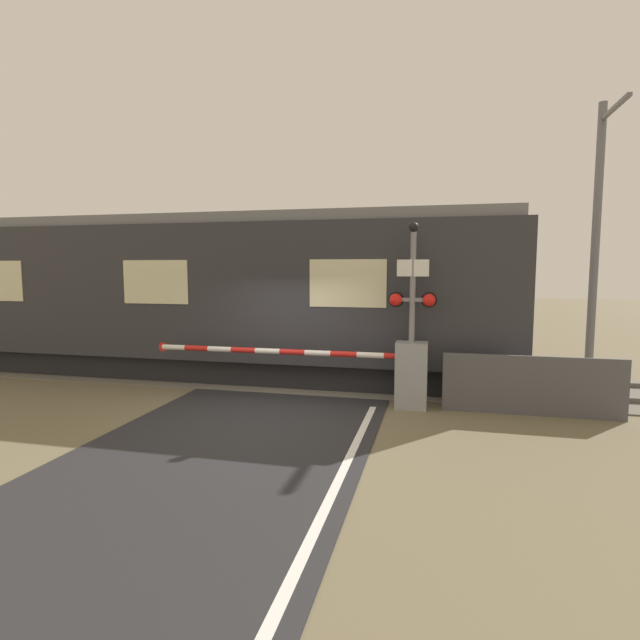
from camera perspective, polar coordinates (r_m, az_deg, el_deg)
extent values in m
plane|color=#6B6047|center=(9.29, -6.50, -10.87)|extent=(80.00, 80.00, 0.00)
cube|color=#666056|center=(12.21, -1.42, -6.67)|extent=(36.00, 3.20, 0.03)
cube|color=#595451|center=(11.52, -2.34, -7.11)|extent=(36.00, 0.08, 0.10)
cube|color=#595451|center=(12.88, -0.60, -5.71)|extent=(36.00, 0.08, 0.10)
cube|color=black|center=(13.32, -14.89, -4.56)|extent=(14.78, 2.33, 0.60)
cube|color=#2D2D33|center=(13.12, -15.10, 3.36)|extent=(16.06, 2.75, 3.08)
cube|color=slate|center=(13.15, -15.30, 10.60)|extent=(15.74, 2.53, 0.24)
cube|color=beige|center=(10.31, 3.16, 4.21)|extent=(1.61, 0.02, 0.99)
cube|color=beige|center=(11.91, -18.31, 4.14)|extent=(1.61, 0.02, 0.99)
cube|color=gray|center=(9.76, 10.39, -6.23)|extent=(0.60, 0.44, 1.28)
cylinder|color=gray|center=(9.69, 10.42, -4.16)|extent=(0.16, 0.16, 0.18)
cylinder|color=red|center=(9.71, 8.87, -4.11)|extent=(0.53, 0.11, 0.11)
cylinder|color=white|center=(9.76, 5.78, -4.02)|extent=(0.53, 0.11, 0.11)
cylinder|color=red|center=(9.85, 2.73, -3.91)|extent=(0.53, 0.11, 0.11)
cylinder|color=white|center=(9.95, -0.26, -3.80)|extent=(0.53, 0.11, 0.11)
cylinder|color=red|center=(10.09, -3.17, -3.67)|extent=(0.53, 0.11, 0.11)
cylinder|color=white|center=(10.25, -6.01, -3.55)|extent=(0.53, 0.11, 0.11)
cylinder|color=red|center=(10.43, -8.74, -3.42)|extent=(0.53, 0.11, 0.11)
cylinder|color=white|center=(10.64, -11.38, -3.28)|extent=(0.53, 0.11, 0.11)
cylinder|color=red|center=(10.87, -13.90, -3.15)|extent=(0.53, 0.11, 0.11)
cylinder|color=white|center=(11.12, -16.32, -3.01)|extent=(0.53, 0.11, 0.11)
cylinder|color=red|center=(11.25, -17.49, -2.94)|extent=(0.20, 0.02, 0.20)
cylinder|color=gray|center=(9.73, 10.47, -0.07)|extent=(0.11, 0.11, 3.36)
cube|color=gray|center=(9.70, 10.52, 2.29)|extent=(0.75, 0.07, 0.07)
sphere|color=red|center=(9.67, 8.65, 2.32)|extent=(0.24, 0.24, 0.24)
sphere|color=red|center=(9.64, 12.36, 2.24)|extent=(0.24, 0.24, 0.24)
cylinder|color=black|center=(9.78, 8.70, 2.35)|extent=(0.30, 0.06, 0.30)
cylinder|color=black|center=(9.75, 12.37, 2.27)|extent=(0.30, 0.06, 0.30)
cube|color=white|center=(9.64, 10.57, 5.87)|extent=(0.60, 0.02, 0.32)
sphere|color=black|center=(9.71, 10.67, 10.42)|extent=(0.18, 0.18, 0.18)
cylinder|color=slate|center=(14.27, 28.96, 7.84)|extent=(0.20, 0.20, 6.68)
cube|color=slate|center=(13.86, 30.66, 20.17)|extent=(0.10, 1.80, 0.08)
cube|color=#4C4C51|center=(9.91, 23.08, -6.94)|extent=(3.17, 0.06, 1.10)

